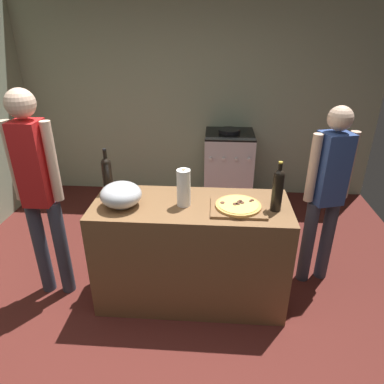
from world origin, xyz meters
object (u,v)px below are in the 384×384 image
Objects in this scene: wine_bottle_dark at (107,173)px; person_in_stripes at (38,187)px; wine_bottle_amber at (278,188)px; person_in_red at (327,189)px; mixing_bowl at (121,195)px; pizza at (238,205)px; stove at (228,169)px; paper_towel_roll at (184,188)px.

person_in_stripes reaches higher than wine_bottle_dark.
person_in_red is (0.47, 0.37, -0.16)m from wine_bottle_amber.
wine_bottle_amber is 0.62m from person_in_red.
wine_bottle_amber is (1.13, 0.02, 0.08)m from mixing_bowl.
wine_bottle_amber is 0.24× the size of person_in_red.
person_in_red is (0.74, 0.37, -0.02)m from pizza.
stove is (-0.01, 1.83, -0.45)m from pizza.
mixing_bowl is at bearing -5.39° from person_in_stripes.
paper_towel_roll is at bearing -102.37° from stove.
person_in_stripes is (-1.51, 0.05, 0.08)m from pizza.
person_in_red is (1.76, 0.15, -0.14)m from wine_bottle_dark.
wine_bottle_amber is 1.78m from person_in_stripes.
pizza is 0.83m from person_in_red.
wine_bottle_amber reaches higher than wine_bottle_dark.
paper_towel_roll reaches higher than mixing_bowl.
stove is at bearing 49.79° from person_in_stripes.
stove is at bearing 98.65° from wine_bottle_amber.
wine_bottle_dark is at bearing 170.45° from wine_bottle_amber.
person_in_stripes is (-1.50, -1.78, 0.52)m from stove.
wine_bottle_dark is at bearing 167.73° from pizza.
mixing_bowl is at bearing -173.92° from paper_towel_roll.
paper_towel_roll is 0.29× the size of stove.
paper_towel_roll is 0.76× the size of wine_bottle_amber.
mixing_bowl is 0.66m from person_in_stripes.
mixing_bowl is 1.13m from wine_bottle_amber.
person_in_red reaches higher than stove.
pizza is 0.86m from mixing_bowl.
stove is (0.85, 1.84, -0.51)m from mixing_bowl.
wine_bottle_dark reaches higher than mixing_bowl.
wine_bottle_dark is 1.98m from stove.
wine_bottle_dark is 1.78m from person_in_red.
mixing_bowl reaches higher than stove.
wine_bottle_dark is at bearing 163.35° from paper_towel_roll.
wine_bottle_dark is 0.52m from person_in_stripes.
person_in_red reaches higher than mixing_bowl.
paper_towel_roll is at bearing 174.83° from pizza.
stove is at bearing 117.16° from person_in_red.
wine_bottle_dark reaches higher than stove.
pizza is 0.42m from paper_towel_roll.
person_in_stripes is at bearing -171.82° from person_in_red.
paper_towel_roll reaches higher than pizza.
wine_bottle_dark is (-1.02, 0.22, 0.13)m from pizza.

